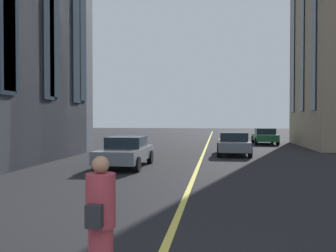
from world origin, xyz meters
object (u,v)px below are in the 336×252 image
object	(u,v)px
car_green_far	(265,136)
pedestrian_near	(101,223)
car_grey_parked_a	(126,151)
car_grey_oncoming	(233,143)

from	to	relation	value
car_green_far	pedestrian_near	xyz separation A→B (m)	(-27.54, 5.50, 0.16)
car_grey_parked_a	pedestrian_near	size ratio (longest dim) A/B	2.56
car_grey_parked_a	car_green_far	distance (m)	17.93
car_grey_parked_a	pedestrian_near	bearing A→B (deg)	-167.05
car_grey_oncoming	car_green_far	distance (m)	10.34
pedestrian_near	car_grey_parked_a	bearing A→B (deg)	12.95
car_grey_parked_a	pedestrian_near	world-z (taller)	pedestrian_near
car_grey_oncoming	pedestrian_near	world-z (taller)	pedestrian_near
car_grey_oncoming	car_green_far	bearing A→B (deg)	-17.30
car_grey_parked_a	car_grey_oncoming	bearing A→B (deg)	-39.78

